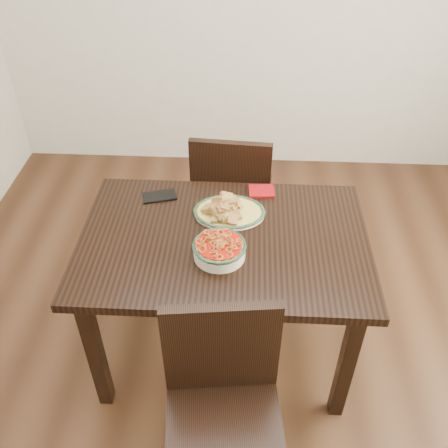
{
  "coord_description": "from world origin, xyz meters",
  "views": [
    {
      "loc": [
        -0.0,
        -1.65,
        2.15
      ],
      "look_at": [
        -0.09,
        -0.04,
        0.81
      ],
      "focal_mm": 40.0,
      "sensor_mm": 36.0,
      "label": 1
    }
  ],
  "objects_px": {
    "dining_table": "(224,254)",
    "smartphone": "(159,196)",
    "fish_plate": "(229,206)",
    "chair_far": "(232,193)",
    "chair_near": "(223,401)",
    "noodle_bowl": "(219,248)"
  },
  "relations": [
    {
      "from": "dining_table",
      "to": "chair_far",
      "type": "relative_size",
      "value": 1.39
    },
    {
      "from": "fish_plate",
      "to": "chair_near",
      "type": "bearing_deg",
      "value": -88.88
    },
    {
      "from": "dining_table",
      "to": "smartphone",
      "type": "xyz_separation_m",
      "value": [
        -0.32,
        0.27,
        0.1
      ]
    },
    {
      "from": "chair_near",
      "to": "smartphone",
      "type": "relative_size",
      "value": 5.64
    },
    {
      "from": "fish_plate",
      "to": "noodle_bowl",
      "type": "relative_size",
      "value": 1.43
    },
    {
      "from": "noodle_bowl",
      "to": "smartphone",
      "type": "xyz_separation_m",
      "value": [
        -0.31,
        0.38,
        -0.04
      ]
    },
    {
      "from": "noodle_bowl",
      "to": "smartphone",
      "type": "relative_size",
      "value": 1.4
    },
    {
      "from": "chair_far",
      "to": "noodle_bowl",
      "type": "relative_size",
      "value": 4.03
    },
    {
      "from": "chair_near",
      "to": "noodle_bowl",
      "type": "distance_m",
      "value": 0.58
    },
    {
      "from": "fish_plate",
      "to": "dining_table",
      "type": "bearing_deg",
      "value": -95.6
    },
    {
      "from": "chair_far",
      "to": "smartphone",
      "type": "distance_m",
      "value": 0.57
    },
    {
      "from": "fish_plate",
      "to": "chair_far",
      "type": "bearing_deg",
      "value": 90.43
    },
    {
      "from": "chair_far",
      "to": "fish_plate",
      "type": "height_order",
      "value": "chair_far"
    },
    {
      "from": "chair_far",
      "to": "chair_near",
      "type": "relative_size",
      "value": 1.0
    },
    {
      "from": "fish_plate",
      "to": "smartphone",
      "type": "bearing_deg",
      "value": 161.65
    },
    {
      "from": "noodle_bowl",
      "to": "smartphone",
      "type": "height_order",
      "value": "noodle_bowl"
    },
    {
      "from": "dining_table",
      "to": "noodle_bowl",
      "type": "xyz_separation_m",
      "value": [
        -0.01,
        -0.11,
        0.14
      ]
    },
    {
      "from": "fish_plate",
      "to": "noodle_bowl",
      "type": "bearing_deg",
      "value": -95.73
    },
    {
      "from": "dining_table",
      "to": "chair_far",
      "type": "distance_m",
      "value": 0.68
    },
    {
      "from": "fish_plate",
      "to": "smartphone",
      "type": "distance_m",
      "value": 0.35
    },
    {
      "from": "chair_far",
      "to": "chair_near",
      "type": "height_order",
      "value": "same"
    },
    {
      "from": "dining_table",
      "to": "chair_far",
      "type": "bearing_deg",
      "value": 88.95
    }
  ]
}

